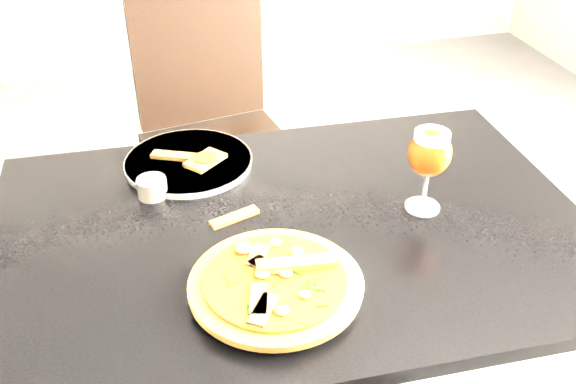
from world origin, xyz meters
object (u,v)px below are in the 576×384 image
object	(u,v)px
dining_table	(292,260)
beer_glass	(430,153)
pizza	(276,282)
chair_far	(216,132)

from	to	relation	value
dining_table	beer_glass	world-z (taller)	beer_glass
pizza	beer_glass	xyz separation A→B (m)	(0.36, 0.17, 0.11)
dining_table	chair_far	world-z (taller)	chair_far
chair_far	pizza	distance (m)	1.04
beer_glass	pizza	bearing A→B (deg)	-154.17
dining_table	beer_glass	size ratio (longest dim) A/B	6.71
beer_glass	chair_far	bearing A→B (deg)	110.08
chair_far	pizza	size ratio (longest dim) A/B	3.19
chair_far	pizza	world-z (taller)	chair_far
pizza	dining_table	bearing A→B (deg)	66.79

